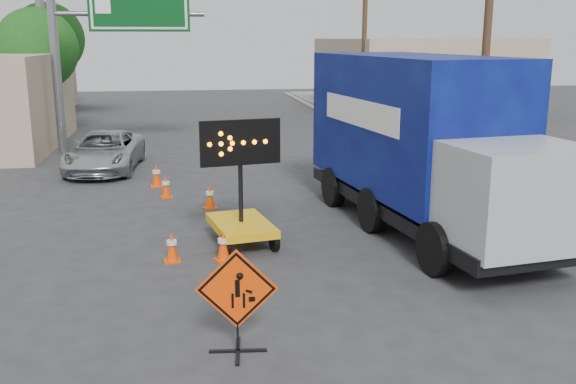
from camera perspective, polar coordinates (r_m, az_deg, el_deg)
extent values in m
plane|color=#2D2D30|center=(10.63, -0.21, -12.57)|extent=(100.00, 100.00, 0.00)
cube|color=gray|center=(26.34, 10.20, 3.26)|extent=(0.40, 60.00, 0.12)
cube|color=gray|center=(27.18, 14.79, 3.37)|extent=(4.00, 60.00, 0.15)
cube|color=tan|center=(42.07, 11.09, 10.10)|extent=(10.00, 14.00, 4.60)
cylinder|color=slate|center=(27.91, -19.90, 10.16)|extent=(0.36, 0.36, 6.80)
cylinder|color=slate|center=(27.51, -13.91, 15.12)|extent=(6.00, 0.20, 0.20)
cube|color=#053E14|center=(27.38, -13.10, 15.80)|extent=(4.00, 0.10, 2.00)
cube|color=silver|center=(27.31, -13.11, 15.80)|extent=(3.80, 0.01, 1.80)
cylinder|color=slate|center=(36.11, -20.95, 12.43)|extent=(0.44, 0.44, 9.00)
cylinder|color=#4B3220|center=(21.62, 17.22, 12.51)|extent=(0.26, 0.26, 9.00)
cylinder|color=#4B3220|center=(34.75, 6.79, 13.20)|extent=(0.26, 0.26, 9.00)
cylinder|color=#4B3220|center=(32.23, -21.02, 7.25)|extent=(0.28, 0.28, 3.25)
sphere|color=#154C16|center=(32.09, -21.41, 11.77)|extent=(3.71, 3.71, 3.71)
cylinder|color=#4B3220|center=(40.24, -20.21, 8.65)|extent=(0.28, 0.28, 3.58)
sphere|color=#154C16|center=(40.13, -20.55, 12.65)|extent=(4.10, 4.10, 4.10)
cube|color=black|center=(10.13, -4.46, -13.89)|extent=(0.88, 0.15, 0.04)
cube|color=black|center=(10.13, -4.46, -13.89)|extent=(0.15, 0.88, 0.04)
cylinder|color=black|center=(9.99, -4.50, -12.24)|extent=(0.04, 0.04, 0.69)
cube|color=#FE4205|center=(9.71, -4.57, -8.59)|extent=(1.24, 0.16, 1.25)
cube|color=black|center=(9.71, -4.57, -8.59)|extent=(1.16, 0.13, 1.17)
cube|color=#EDAE0D|center=(14.87, -4.18, -2.96)|extent=(1.57, 2.23, 0.18)
cylinder|color=black|center=(14.58, -4.25, 1.48)|extent=(0.10, 0.10, 2.25)
cube|color=black|center=(14.44, -4.31, 4.46)|extent=(1.83, 0.43, 1.02)
imported|color=#BBBDC3|center=(24.02, -15.99, 3.49)|extent=(2.72, 5.16, 1.38)
cube|color=black|center=(16.23, 11.90, -1.06)|extent=(3.82, 9.13, 0.33)
cube|color=#060951|center=(16.68, 11.14, 6.15)|extent=(3.67, 7.17, 3.32)
cube|color=#9EA0A5|center=(12.85, 17.74, -0.44)|extent=(2.79, 2.32, 1.99)
cube|color=#FE4205|center=(13.99, -5.75, -5.99)|extent=(0.45, 0.45, 0.03)
cone|color=#FE4205|center=(13.88, -5.79, -4.62)|extent=(0.28, 0.28, 0.67)
cylinder|color=silver|center=(13.85, -5.80, -4.31)|extent=(0.23, 0.23, 0.10)
cube|color=#FE4205|center=(14.07, -10.23, -6.03)|extent=(0.37, 0.37, 0.03)
cone|color=#FE4205|center=(13.96, -10.29, -4.73)|extent=(0.27, 0.27, 0.65)
cylinder|color=silver|center=(13.94, -10.30, -4.44)|extent=(0.22, 0.22, 0.09)
cube|color=#FE4205|center=(18.19, -6.92, -1.39)|extent=(0.43, 0.43, 0.03)
cone|color=#FE4205|center=(18.10, -6.96, -0.33)|extent=(0.27, 0.27, 0.66)
cylinder|color=silver|center=(18.08, -6.96, -0.09)|extent=(0.22, 0.22, 0.10)
cube|color=#FE4205|center=(19.60, -10.76, -0.44)|extent=(0.43, 0.43, 0.03)
cone|color=#FE4205|center=(19.52, -10.81, 0.56)|extent=(0.28, 0.28, 0.67)
cylinder|color=silver|center=(19.51, -10.82, 0.79)|extent=(0.23, 0.23, 0.10)
cube|color=#FE4205|center=(21.09, -11.57, 0.52)|extent=(0.42, 0.42, 0.03)
cone|color=#FE4205|center=(21.01, -11.62, 1.53)|extent=(0.30, 0.30, 0.73)
cylinder|color=silver|center=(20.99, -11.63, 1.77)|extent=(0.25, 0.25, 0.11)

